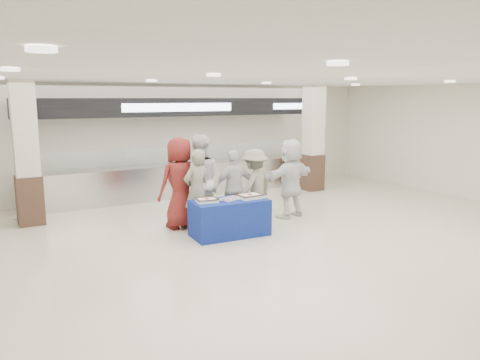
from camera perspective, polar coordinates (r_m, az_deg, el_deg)
ground at (r=9.06m, az=5.53°, el=-8.10°), size 14.00×14.00×0.00m
serving_line at (r=13.47m, az=-7.82°, el=2.86°), size 8.70×0.85×2.80m
column_left at (r=11.31m, az=-24.58°, el=2.60°), size 0.55×0.55×3.20m
column_right at (r=14.44m, az=8.91°, el=4.79°), size 0.55×0.55×3.20m
display_table at (r=9.63m, az=-1.27°, el=-4.64°), size 1.60×0.88×0.75m
sheet_cake_left at (r=9.36m, az=-4.06°, el=-2.44°), size 0.46×0.38×0.09m
sheet_cake_right at (r=9.70m, az=1.22°, el=-1.95°), size 0.50×0.40×0.10m
cupcake_tray at (r=9.52m, az=-1.29°, el=-2.30°), size 0.43×0.37×0.06m
civilian_maroon at (r=10.18m, az=-7.33°, el=-0.35°), size 1.04×0.75×1.98m
soldier_a at (r=9.88m, az=-5.26°, el=-1.32°), size 0.70×0.52×1.75m
chef_tall at (r=10.29m, az=-5.03°, el=-0.08°), size 1.16×1.01×2.03m
chef_short at (r=10.31m, az=-0.69°, el=-0.98°), size 1.00×0.45×1.69m
soldier_b at (r=10.55m, az=1.77°, el=-0.75°), size 1.24×1.00×1.68m
civilian_white at (r=11.09m, az=6.19°, el=0.22°), size 1.81×0.91×1.87m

